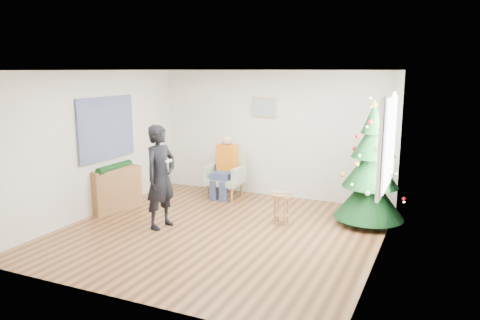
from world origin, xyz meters
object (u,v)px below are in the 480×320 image
at_px(stool, 281,209).
at_px(standing_man, 161,177).
at_px(christmas_tree, 371,169).
at_px(console, 116,189).
at_px(armchair, 226,180).

bearing_deg(stool, standing_man, -151.71).
xyz_separation_m(christmas_tree, console, (-4.48, -1.12, -0.56)).
relative_size(christmas_tree, stool, 3.97).
height_order(stool, armchair, armchair).
distance_m(stool, armchair, 2.03).
bearing_deg(armchair, console, -130.70).
height_order(christmas_tree, console, christmas_tree).
bearing_deg(standing_man, armchair, 5.63).
distance_m(christmas_tree, armchair, 3.10).
bearing_deg(console, christmas_tree, 29.49).
relative_size(stool, console, 0.54).
bearing_deg(standing_man, christmas_tree, -53.45).
bearing_deg(console, armchair, 64.02).
xyz_separation_m(christmas_tree, armchair, (-2.99, 0.57, -0.60)).
relative_size(christmas_tree, armchair, 2.16).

